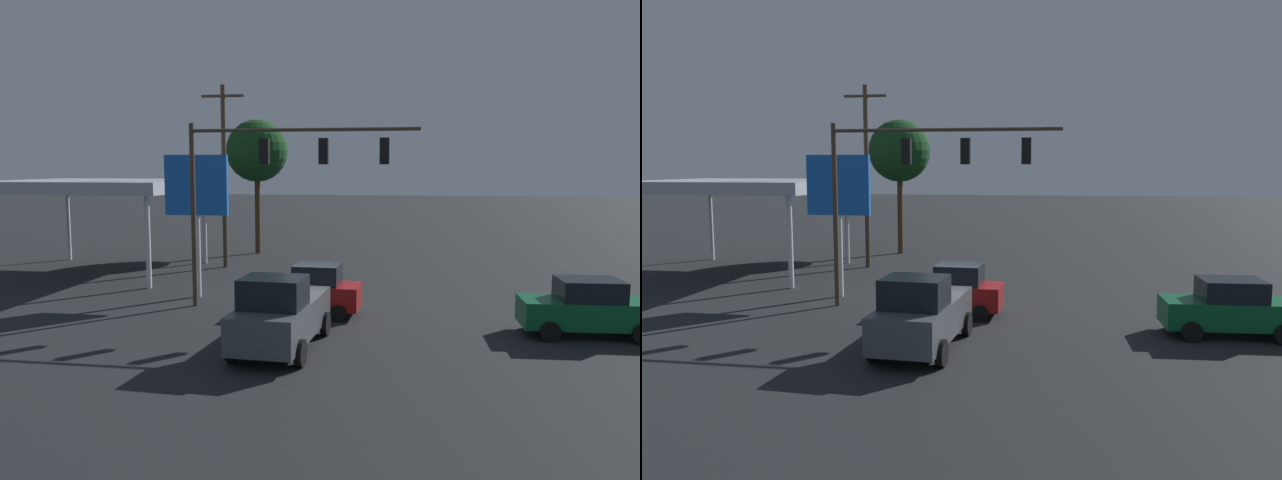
{
  "view_description": "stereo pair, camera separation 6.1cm",
  "coord_description": "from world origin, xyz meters",
  "views": [
    {
      "loc": [
        -4.07,
        23.42,
        5.64
      ],
      "look_at": [
        0.0,
        -2.0,
        2.6
      ],
      "focal_mm": 35.0,
      "sensor_mm": 36.0,
      "label": 1
    },
    {
      "loc": [
        -4.13,
        23.41,
        5.64
      ],
      "look_at": [
        0.0,
        -2.0,
        2.6
      ],
      "focal_mm": 35.0,
      "sensor_mm": 36.0,
      "label": 2
    }
  ],
  "objects": [
    {
      "name": "sedan_far",
      "position": [
        -9.7,
        1.85,
        0.95
      ],
      "size": [
        4.49,
        2.24,
        1.93
      ],
      "rotation": [
        0.0,
        0.0,
        0.05
      ],
      "color": "#0C592D",
      "rests_on": "ground"
    },
    {
      "name": "pickup_parked",
      "position": [
        0.11,
        5.01,
        1.11
      ],
      "size": [
        2.51,
        5.31,
        2.4
      ],
      "rotation": [
        0.0,
        0.0,
        1.51
      ],
      "color": "#474C51",
      "rests_on": "ground"
    },
    {
      "name": "traffic_signal_assembly",
      "position": [
        1.56,
        -0.42,
        5.53
      ],
      "size": [
        9.06,
        0.43,
        7.35
      ],
      "color": "#473828",
      "rests_on": "ground"
    },
    {
      "name": "hatchback_crossing",
      "position": [
        -0.07,
        0.41,
        0.95
      ],
      "size": [
        3.85,
        2.06,
        1.97
      ],
      "rotation": [
        0.0,
        0.0,
        -0.03
      ],
      "color": "maroon",
      "rests_on": "ground"
    },
    {
      "name": "street_tree",
      "position": [
        6.33,
        -15.89,
        6.61
      ],
      "size": [
        3.98,
        3.98,
        8.65
      ],
      "color": "#4C331E",
      "rests_on": "ground"
    },
    {
      "name": "ground_plane",
      "position": [
        0.0,
        0.0,
        0.0
      ],
      "size": [
        200.0,
        200.0,
        0.0
      ],
      "primitive_type": "plane",
      "color": "black"
    },
    {
      "name": "gas_station_canopy",
      "position": [
        12.62,
        -7.43,
        4.58
      ],
      "size": [
        9.81,
        8.95,
        4.93
      ],
      "color": "#B2B7BC",
      "rests_on": "ground"
    },
    {
      "name": "utility_pole",
      "position": [
        6.69,
        -10.09,
        5.33
      ],
      "size": [
        2.4,
        0.26,
        10.09
      ],
      "color": "#473828",
      "rests_on": "ground"
    },
    {
      "name": "price_sign",
      "position": [
        5.38,
        -2.14,
        4.56
      ],
      "size": [
        2.77,
        0.27,
        6.14
      ],
      "color": "silver",
      "rests_on": "ground"
    }
  ]
}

